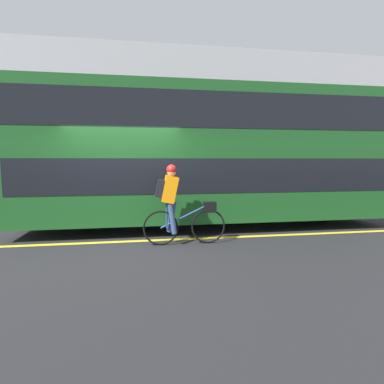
% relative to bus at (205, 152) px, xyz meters
% --- Properties ---
extents(ground_plane, '(80.00, 80.00, 0.00)m').
position_rel_bus_xyz_m(ground_plane, '(-2.09, -1.46, -1.98)').
color(ground_plane, '#232326').
extents(road_center_line, '(50.00, 0.14, 0.01)m').
position_rel_bus_xyz_m(road_center_line, '(-2.09, -1.42, -1.97)').
color(road_center_line, yellow).
rests_on(road_center_line, ground_plane).
extents(sidewalk_curb, '(60.00, 2.44, 0.13)m').
position_rel_bus_xyz_m(sidewalk_curb, '(-2.09, 3.97, -1.91)').
color(sidewalk_curb, '#A8A399').
rests_on(sidewalk_curb, ground_plane).
extents(building_facade, '(60.00, 0.30, 6.65)m').
position_rel_bus_xyz_m(building_facade, '(-2.09, 5.34, 1.35)').
color(building_facade, '#9E9EA3').
rests_on(building_facade, ground_plane).
extents(bus, '(9.41, 2.57, 3.55)m').
position_rel_bus_xyz_m(bus, '(0.00, 0.00, 0.00)').
color(bus, black).
rests_on(bus, ground_plane).
extents(cyclist_on_bike, '(1.74, 0.32, 1.68)m').
position_rel_bus_xyz_m(cyclist_on_bike, '(-0.98, -1.82, -1.08)').
color(cyclist_on_bike, black).
rests_on(cyclist_on_bike, ground_plane).
extents(trash_bin, '(0.58, 0.58, 1.01)m').
position_rel_bus_xyz_m(trash_bin, '(5.10, 3.84, -1.34)').
color(trash_bin, '#262628').
rests_on(trash_bin, sidewalk_curb).
extents(street_sign_post, '(0.36, 0.09, 2.22)m').
position_rel_bus_xyz_m(street_sign_post, '(-6.39, 3.84, -0.59)').
color(street_sign_post, '#59595B').
rests_on(street_sign_post, sidewalk_curb).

